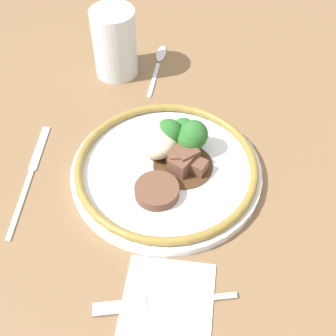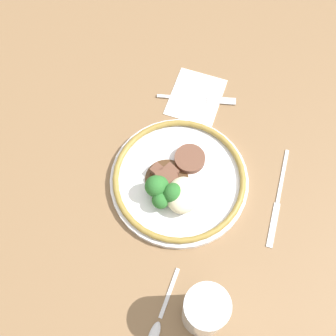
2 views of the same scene
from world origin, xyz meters
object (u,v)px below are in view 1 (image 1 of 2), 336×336
Objects in this scene: juice_glass at (115,47)px; plate at (168,162)px; knife at (31,174)px; fork at (151,304)px; spoon at (159,60)px.

plate is at bearing -159.34° from juice_glass.
plate reaches higher than knife.
fork is (-0.21, 0.02, -0.02)m from plate.
fork is at bearing -134.12° from knife.
spoon is (0.27, 0.01, -0.02)m from plate.
plate reaches higher than spoon.
juice_glass reaches higher than knife.
fork is 0.27m from knife.
knife is (-0.00, 0.20, -0.02)m from plate.
juice_glass reaches higher than fork.
spoon is (0.03, -0.08, -0.05)m from juice_glass.
juice_glass reaches higher than spoon.
juice_glass is at bearing -20.26° from knife.
plate is 1.30× the size of knife.
juice_glass is 0.70× the size of fork.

